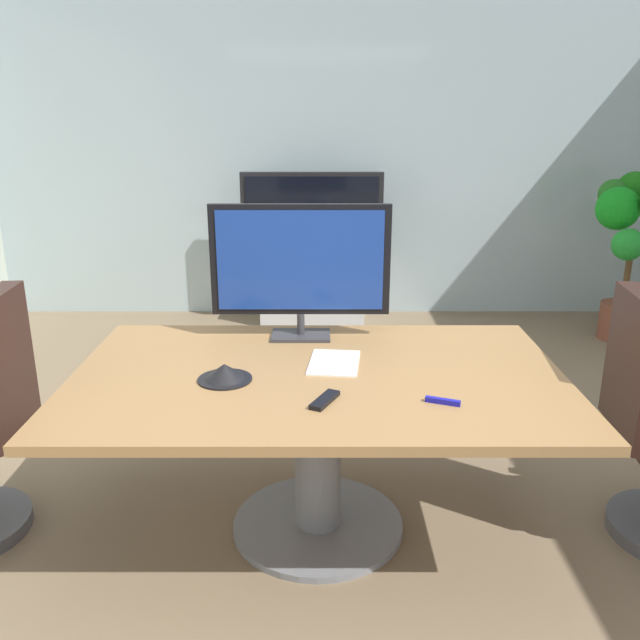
{
  "coord_description": "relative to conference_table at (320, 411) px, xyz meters",
  "views": [
    {
      "loc": [
        -0.11,
        -2.55,
        1.78
      ],
      "look_at": [
        -0.11,
        0.22,
        0.9
      ],
      "focal_mm": 36.69,
      "sensor_mm": 36.0,
      "label": 1
    }
  ],
  "objects": [
    {
      "name": "conference_phone",
      "position": [
        -0.38,
        -0.08,
        0.21
      ],
      "size": [
        0.22,
        0.22,
        0.07
      ],
      "color": "black",
      "rests_on": "conference_table"
    },
    {
      "name": "paper_notepad",
      "position": [
        0.07,
        0.1,
        0.18
      ],
      "size": [
        0.24,
        0.32,
        0.01
      ],
      "primitive_type": "cube",
      "rotation": [
        0.0,
        0.0,
        -0.11
      ],
      "color": "white",
      "rests_on": "conference_table"
    },
    {
      "name": "wall_back_glass_partition",
      "position": [
        0.11,
        3.39,
        0.81
      ],
      "size": [
        6.08,
        0.1,
        2.77
      ],
      "primitive_type": "cube",
      "color": "#9EB2B7",
      "rests_on": "ground"
    },
    {
      "name": "ground_plane",
      "position": [
        0.11,
        0.03,
        -0.57
      ],
      "size": [
        7.72,
        7.72,
        0.0
      ],
      "primitive_type": "plane",
      "color": "#7A664C"
    },
    {
      "name": "remote_control",
      "position": [
        0.03,
        -0.29,
        0.18
      ],
      "size": [
        0.12,
        0.17,
        0.02
      ],
      "primitive_type": "cube",
      "rotation": [
        0.0,
        0.0,
        -0.46
      ],
      "color": "black",
      "rests_on": "conference_table"
    },
    {
      "name": "conference_table",
      "position": [
        0.0,
        0.0,
        0.0
      ],
      "size": [
        2.04,
        1.27,
        0.75
      ],
      "color": "olive",
      "rests_on": "ground"
    },
    {
      "name": "whiteboard_marker",
      "position": [
        0.46,
        -0.3,
        0.18
      ],
      "size": [
        0.13,
        0.07,
        0.02
      ],
      "primitive_type": "cube",
      "rotation": [
        0.0,
        0.0,
        -0.37
      ],
      "color": "#1919A5",
      "rests_on": "conference_table"
    },
    {
      "name": "tv_monitor",
      "position": [
        -0.08,
        0.46,
        0.53
      ],
      "size": [
        0.84,
        0.18,
        0.64
      ],
      "color": "#333338",
      "rests_on": "conference_table"
    },
    {
      "name": "potted_plant",
      "position": [
        2.48,
        2.62,
        0.27
      ],
      "size": [
        0.67,
        0.68,
        1.33
      ],
      "color": "brown",
      "rests_on": "ground"
    },
    {
      "name": "wall_display_unit",
      "position": [
        -0.06,
        3.04,
        -0.13
      ],
      "size": [
        1.2,
        0.36,
        1.31
      ],
      "color": "#B7BABC",
      "rests_on": "ground"
    }
  ]
}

